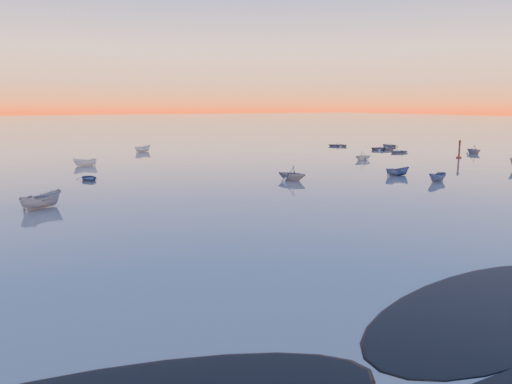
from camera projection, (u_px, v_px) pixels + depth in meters
ground at (114, 144)px, 110.78m from camera, size 600.00×600.00×0.00m
moored_fleet at (188, 168)px, 69.94m from camera, size 124.00×58.00×1.20m
boat_near_center at (42, 209)px, 43.27m from camera, size 3.52×4.38×1.41m
boat_near_right at (292, 181)px, 59.00m from camera, size 4.21×3.37×1.35m
channel_marker at (459, 150)px, 83.32m from camera, size 0.91×0.91×3.23m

